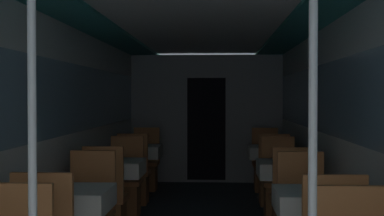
{
  "coord_description": "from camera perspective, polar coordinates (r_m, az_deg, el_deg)",
  "views": [
    {
      "loc": [
        0.2,
        -1.6,
        1.44
      ],
      "look_at": [
        -0.02,
        2.95,
        1.34
      ],
      "focal_mm": 50.0,
      "sensor_mm": 36.0,
      "label": 1
    }
  ],
  "objects": [
    {
      "name": "wall_left",
      "position": [
        5.38,
        -13.27,
        -2.17
      ],
      "size": [
        0.05,
        9.93,
        2.14
      ],
      "color": "silver",
      "rests_on": "ground_plane"
    },
    {
      "name": "chair_right_far_3",
      "position": [
        8.26,
        7.87,
        -6.77
      ],
      "size": [
        0.4,
        0.4,
        0.95
      ],
      "rotation": [
        0.0,
        0.0,
        3.14
      ],
      "color": "#9C5B31",
      "rests_on": "ground_plane"
    },
    {
      "name": "chair_left_far_3",
      "position": [
        8.31,
        -4.99,
        -6.72
      ],
      "size": [
        0.4,
        0.4,
        0.95
      ],
      "rotation": [
        0.0,
        0.0,
        3.14
      ],
      "color": "#9C5B31",
      "rests_on": "ground_plane"
    },
    {
      "name": "bulkhead_far",
      "position": [
        8.98,
        1.55,
        -1.17
      ],
      "size": [
        2.54,
        0.09,
        2.14
      ],
      "color": "gray",
      "rests_on": "ground_plane"
    },
    {
      "name": "dining_table_right_3",
      "position": [
        7.69,
        8.23,
        -4.98
      ],
      "size": [
        0.58,
        0.58,
        0.73
      ],
      "color": "#4C4C51",
      "rests_on": "ground_plane"
    },
    {
      "name": "dining_table_left_3",
      "position": [
        7.74,
        -5.54,
        -4.94
      ],
      "size": [
        0.58,
        0.58,
        0.73
      ],
      "color": "#4C4C51",
      "rests_on": "ground_plane"
    },
    {
      "name": "dining_table_left_2",
      "position": [
        5.98,
        -8.06,
        -6.76
      ],
      "size": [
        0.58,
        0.58,
        0.73
      ],
      "color": "#4C4C51",
      "rests_on": "ground_plane"
    },
    {
      "name": "support_pole_left_0",
      "position": [
        2.39,
        -16.64,
        -7.7
      ],
      "size": [
        0.04,
        0.04,
        2.14
      ],
      "color": "silver",
      "rests_on": "ground_plane"
    },
    {
      "name": "chair_left_near_3",
      "position": [
        7.26,
        -6.16,
        -7.87
      ],
      "size": [
        0.4,
        0.4,
        0.95
      ],
      "color": "#9C5B31",
      "rests_on": "ground_plane"
    },
    {
      "name": "wall_right",
      "position": [
        5.29,
        14.76,
        -2.24
      ],
      "size": [
        0.05,
        9.93,
        2.14
      ],
      "color": "silver",
      "rests_on": "ground_plane"
    },
    {
      "name": "dining_table_right_2",
      "position": [
        5.92,
        9.87,
        -6.85
      ],
      "size": [
        0.58,
        0.58,
        0.73
      ],
      "color": "#4C4C51",
      "rests_on": "ground_plane"
    },
    {
      "name": "chair_left_far_2",
      "position": [
        6.55,
        -7.15,
        -8.86
      ],
      "size": [
        0.4,
        0.4,
        0.95
      ],
      "rotation": [
        0.0,
        0.0,
        3.14
      ],
      "color": "#9C5B31",
      "rests_on": "ground_plane"
    },
    {
      "name": "chair_right_near_2",
      "position": [
        5.45,
        10.56,
        -10.93
      ],
      "size": [
        0.4,
        0.4,
        0.95
      ],
      "color": "#9C5B31",
      "rests_on": "ground_plane"
    },
    {
      "name": "ceiling_panel",
      "position": [
        5.22,
        0.61,
        9.38
      ],
      "size": [
        2.59,
        9.93,
        0.07
      ],
      "color": "white",
      "rests_on": "wall_left"
    },
    {
      "name": "dining_table_right_1",
      "position": [
        4.17,
        12.95,
        -10.28
      ],
      "size": [
        0.58,
        0.58,
        0.73
      ],
      "color": "#4C4C51",
      "rests_on": "ground_plane"
    },
    {
      "name": "dining_table_left_1",
      "position": [
        4.26,
        -12.69,
        -10.04
      ],
      "size": [
        0.58,
        0.58,
        0.73
      ],
      "color": "#4C4C51",
      "rests_on": "ground_plane"
    },
    {
      "name": "support_pole_right_0",
      "position": [
        2.29,
        12.73,
        -8.07
      ],
      "size": [
        0.04,
        0.04,
        2.14
      ],
      "color": "silver",
      "rests_on": "ground_plane"
    },
    {
      "name": "chair_left_near_2",
      "position": [
        5.52,
        -9.12,
        -10.78
      ],
      "size": [
        0.4,
        0.4,
        0.95
      ],
      "color": "#9C5B31",
      "rests_on": "ground_plane"
    },
    {
      "name": "chair_right_near_3",
      "position": [
        7.2,
        8.62,
        -7.95
      ],
      "size": [
        0.4,
        0.4,
        0.95
      ],
      "color": "#9C5B31",
      "rests_on": "ground_plane"
    },
    {
      "name": "chair_right_far_2",
      "position": [
        6.5,
        9.27,
        -8.95
      ],
      "size": [
        0.4,
        0.4,
        0.95
      ],
      "rotation": [
        0.0,
        0.0,
        3.14
      ],
      "color": "#9C5B31",
      "rests_on": "ground_plane"
    }
  ]
}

